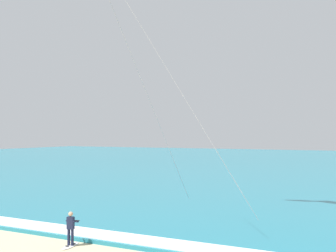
{
  "coord_description": "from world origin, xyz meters",
  "views": [
    {
      "loc": [
        14.26,
        -2.82,
        5.5
      ],
      "look_at": [
        4.63,
        17.08,
        5.97
      ],
      "focal_mm": 41.39,
      "sensor_mm": 36.0,
      "label": 1
    }
  ],
  "objects": [
    {
      "name": "sea",
      "position": [
        0.0,
        73.08,
        0.1
      ],
      "size": [
        200.0,
        120.0,
        0.2
      ],
      "primitive_type": "cube",
      "color": "teal",
      "rests_on": "ground"
    },
    {
      "name": "surf_foam",
      "position": [
        0.0,
        14.08,
        0.22
      ],
      "size": [
        200.0,
        1.64,
        0.04
      ],
      "primitive_type": "cube",
      "color": "white",
      "rests_on": "sea"
    },
    {
      "name": "surfboard",
      "position": [
        1.64,
        12.28,
        0.03
      ],
      "size": [
        0.65,
        1.45,
        0.09
      ],
      "color": "white",
      "rests_on": "ground"
    },
    {
      "name": "kitesurfer",
      "position": [
        1.64,
        12.3,
        0.94
      ],
      "size": [
        0.57,
        0.57,
        1.69
      ],
      "color": "#191E38",
      "rests_on": "ground"
    }
  ]
}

